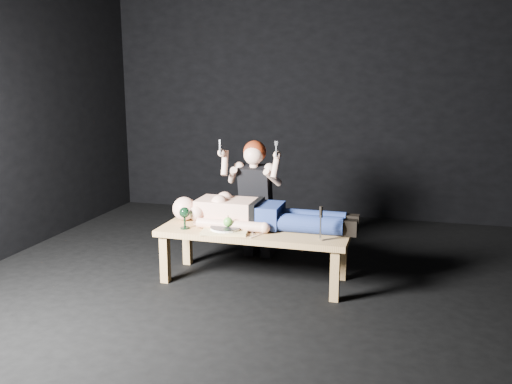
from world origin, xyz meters
TOP-DOWN VIEW (x-y plane):
  - ground at (0.00, 0.00)m, footprint 5.00×5.00m
  - back_wall at (0.00, 2.50)m, footprint 5.00×0.00m
  - table at (-0.08, 0.13)m, footprint 1.57×0.61m
  - lying_man at (-0.04, 0.22)m, footprint 1.56×0.50m
  - kneeling_woman at (-0.21, 0.71)m, footprint 0.63×0.70m
  - serving_tray at (-0.29, -0.01)m, footprint 0.40×0.31m
  - plate at (-0.29, -0.01)m, footprint 0.28×0.28m
  - apple at (-0.27, -0.01)m, footprint 0.08×0.08m
  - goblet at (-0.64, -0.01)m, footprint 0.09×0.09m
  - fork_flat at (-0.44, -0.05)m, footprint 0.02×0.17m
  - knife_flat at (-0.01, -0.06)m, footprint 0.08×0.16m
  - spoon_flat at (-0.08, 0.03)m, footprint 0.10×0.15m
  - carving_knife at (0.49, -0.05)m, footprint 0.04×0.04m

SIDE VIEW (x-z plane):
  - ground at x=0.00m, z-range 0.00..0.00m
  - table at x=-0.08m, z-range 0.00..0.45m
  - fork_flat at x=-0.44m, z-range 0.45..0.46m
  - knife_flat at x=-0.01m, z-range 0.45..0.46m
  - spoon_flat at x=-0.08m, z-range 0.45..0.46m
  - serving_tray at x=-0.29m, z-range 0.45..0.47m
  - plate at x=-0.29m, z-range 0.47..0.49m
  - apple at x=-0.27m, z-range 0.49..0.57m
  - goblet at x=-0.64m, z-range 0.45..0.63m
  - kneeling_woman at x=-0.21m, z-range 0.00..1.15m
  - lying_man at x=-0.04m, z-range 0.45..0.71m
  - carving_knife at x=0.49m, z-range 0.45..0.72m
  - back_wall at x=0.00m, z-range -1.00..4.00m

